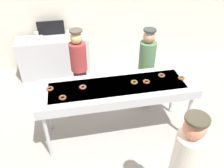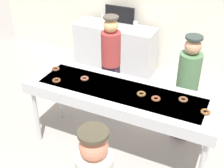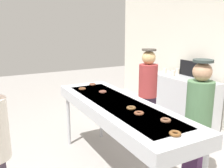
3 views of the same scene
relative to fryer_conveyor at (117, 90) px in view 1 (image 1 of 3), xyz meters
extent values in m
plane|color=#9E9993|center=(0.00, 0.00, -0.94)|extent=(16.00, 16.00, 0.00)
cube|color=silver|center=(0.00, 2.58, 0.47)|extent=(8.00, 0.12, 2.82)
cube|color=#B7BABF|center=(0.00, 0.00, 0.00)|extent=(2.53, 0.77, 0.16)
cube|color=slate|center=(0.00, 0.00, 0.04)|extent=(2.15, 0.54, 0.08)
cylinder|color=#B7BABF|center=(-1.16, -0.31, -0.51)|extent=(0.06, 0.06, 0.86)
cylinder|color=#B7BABF|center=(1.16, -0.31, -0.51)|extent=(0.06, 0.06, 0.86)
cylinder|color=#B7BABF|center=(-1.16, 0.31, -0.51)|extent=(0.06, 0.06, 0.86)
cylinder|color=#B7BABF|center=(1.16, 0.31, -0.51)|extent=(0.06, 0.06, 0.86)
torus|color=brown|center=(0.28, 0.01, 0.10)|extent=(0.15, 0.15, 0.03)
torus|color=brown|center=(1.07, -0.02, 0.10)|extent=(0.14, 0.14, 0.03)
torus|color=brown|center=(-0.54, 0.04, 0.10)|extent=(0.14, 0.14, 0.03)
torus|color=brown|center=(0.78, 0.11, 0.10)|extent=(0.16, 0.16, 0.03)
torus|color=brown|center=(0.47, -0.01, 0.10)|extent=(0.14, 0.14, 0.03)
torus|color=brown|center=(-0.86, -0.16, 0.10)|extent=(0.15, 0.15, 0.03)
torus|color=brown|center=(-1.04, 0.10, 0.10)|extent=(0.16, 0.16, 0.03)
cube|color=#2C1F33|center=(-0.54, 0.86, -0.51)|extent=(0.24, 0.18, 0.86)
cylinder|color=#993333|center=(-0.54, 0.86, 0.18)|extent=(0.30, 0.30, 0.53)
sphere|color=tan|center=(-0.54, 0.86, 0.56)|extent=(0.22, 0.22, 0.22)
cylinder|color=#4A433B|center=(-0.54, 0.86, 0.68)|extent=(0.23, 0.23, 0.03)
cube|color=#3E2145|center=(0.71, 0.67, -0.52)|extent=(0.24, 0.18, 0.85)
cylinder|color=#4C724C|center=(0.71, 0.67, 0.17)|extent=(0.30, 0.30, 0.54)
sphere|color=tan|center=(0.71, 0.67, 0.55)|extent=(0.22, 0.22, 0.22)
cylinder|color=#2C3733|center=(0.71, 0.67, 0.67)|extent=(0.23, 0.23, 0.03)
cylinder|color=silver|center=(0.43, -1.50, 0.21)|extent=(0.31, 0.31, 0.53)
sphere|color=tan|center=(0.43, -1.50, 0.59)|extent=(0.23, 0.23, 0.23)
cylinder|color=#433D2D|center=(0.43, -1.50, 0.72)|extent=(0.24, 0.24, 0.03)
cube|color=#B7BABF|center=(-1.05, 2.13, -0.46)|extent=(1.61, 0.53, 0.96)
cylinder|color=beige|center=(-1.38, 2.30, 0.07)|extent=(0.08, 0.08, 0.12)
cylinder|color=beige|center=(-0.67, 2.23, 0.07)|extent=(0.08, 0.08, 0.12)
cylinder|color=beige|center=(-1.27, 2.06, 0.07)|extent=(0.08, 0.08, 0.12)
cylinder|color=beige|center=(-1.56, 2.08, 0.07)|extent=(0.08, 0.08, 0.12)
cube|color=black|center=(-1.05, 2.35, 0.18)|extent=(0.61, 0.04, 0.33)
camera|label=1|loc=(-0.65, -2.89, 2.25)|focal=37.27mm
camera|label=2|loc=(1.30, -3.03, 2.24)|focal=49.76mm
camera|label=3|loc=(2.61, -1.51, 1.06)|focal=39.31mm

